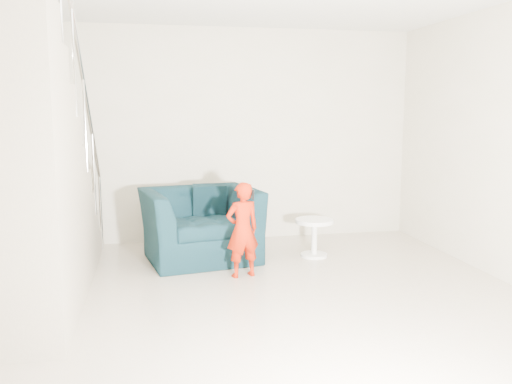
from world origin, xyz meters
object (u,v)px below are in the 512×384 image
Objects in this scene: armchair at (200,224)px; toddler at (242,230)px; staircase at (15,200)px; side_table at (314,231)px.

toddler is at bearing -74.70° from armchair.
toddler is 0.27× the size of staircase.
armchair is at bearing 172.93° from side_table.
toddler reaches higher than side_table.
toddler is 2.20× the size of side_table.
staircase is (-1.64, -1.30, 0.55)m from armchair.
side_table is 3.21m from staircase.
toddler is (0.35, -0.74, 0.08)m from armchair.
staircase is at bearing -151.78° from armchair.
toddler is at bearing 15.54° from staircase.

